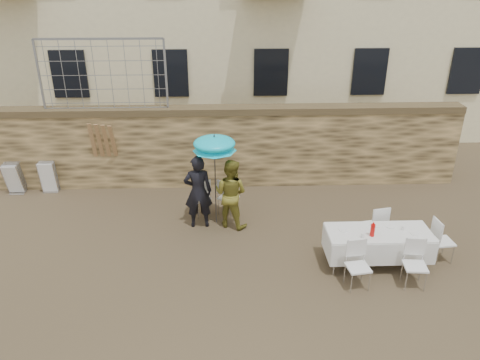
{
  "coord_description": "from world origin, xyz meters",
  "views": [
    {
      "loc": [
        0.07,
        -7.04,
        5.72
      ],
      "look_at": [
        0.4,
        2.2,
        1.4
      ],
      "focal_mm": 35.0,
      "sensor_mm": 36.0,
      "label": 1
    }
  ],
  "objects_px": {
    "table_chair_front_left": "(358,266)",
    "couple_chair_left": "(200,197)",
    "banquet_table": "(379,234)",
    "couple_chair_right": "(228,196)",
    "woman_dress": "(231,193)",
    "chair_stack_left": "(16,176)",
    "table_chair_side": "(443,240)",
    "man_suit": "(198,192)",
    "umbrella": "(214,146)",
    "chair_stack_right": "(50,175)",
    "soda_bottle": "(373,230)",
    "table_chair_back": "(376,224)",
    "table_chair_front_right": "(415,265)"
  },
  "relations": [
    {
      "from": "couple_chair_left",
      "to": "chair_stack_left",
      "type": "distance_m",
      "value": 5.24
    },
    {
      "from": "couple_chair_left",
      "to": "table_chair_side",
      "type": "xyz_separation_m",
      "value": [
        5.13,
        -2.15,
        0.0
      ]
    },
    {
      "from": "couple_chair_right",
      "to": "table_chair_side",
      "type": "distance_m",
      "value": 4.93
    },
    {
      "from": "umbrella",
      "to": "chair_stack_left",
      "type": "distance_m",
      "value": 5.96
    },
    {
      "from": "chair_stack_left",
      "to": "table_chair_side",
      "type": "bearing_deg",
      "value": -19.6
    },
    {
      "from": "table_chair_front_right",
      "to": "banquet_table",
      "type": "bearing_deg",
      "value": 129.28
    },
    {
      "from": "man_suit",
      "to": "table_chair_front_left",
      "type": "bearing_deg",
      "value": 138.02
    },
    {
      "from": "couple_chair_left",
      "to": "table_chair_front_left",
      "type": "relative_size",
      "value": 1.0
    },
    {
      "from": "table_chair_back",
      "to": "couple_chair_left",
      "type": "bearing_deg",
      "value": -31.02
    },
    {
      "from": "table_chair_front_left",
      "to": "table_chair_front_right",
      "type": "distance_m",
      "value": 1.1
    },
    {
      "from": "soda_bottle",
      "to": "table_chair_back",
      "type": "relative_size",
      "value": 0.27
    },
    {
      "from": "umbrella",
      "to": "soda_bottle",
      "type": "distance_m",
      "value": 3.84
    },
    {
      "from": "man_suit",
      "to": "umbrella",
      "type": "bearing_deg",
      "value": -169.85
    },
    {
      "from": "man_suit",
      "to": "table_chair_front_left",
      "type": "relative_size",
      "value": 1.86
    },
    {
      "from": "table_chair_back",
      "to": "chair_stack_right",
      "type": "distance_m",
      "value": 8.58
    },
    {
      "from": "man_suit",
      "to": "chair_stack_right",
      "type": "relative_size",
      "value": 1.94
    },
    {
      "from": "woman_dress",
      "to": "table_chair_front_left",
      "type": "xyz_separation_m",
      "value": [
        2.38,
        -2.45,
        -0.36
      ]
    },
    {
      "from": "couple_chair_right",
      "to": "soda_bottle",
      "type": "relative_size",
      "value": 3.69
    },
    {
      "from": "couple_chair_right",
      "to": "table_chair_front_left",
      "type": "distance_m",
      "value": 3.86
    },
    {
      "from": "woman_dress",
      "to": "couple_chair_left",
      "type": "relative_size",
      "value": 1.75
    },
    {
      "from": "table_chair_front_right",
      "to": "chair_stack_left",
      "type": "distance_m",
      "value": 10.29
    },
    {
      "from": "couple_chair_right",
      "to": "chair_stack_left",
      "type": "xyz_separation_m",
      "value": [
        -5.74,
        1.47,
        -0.02
      ]
    },
    {
      "from": "table_chair_front_left",
      "to": "couple_chair_left",
      "type": "bearing_deg",
      "value": 128.34
    },
    {
      "from": "woman_dress",
      "to": "couple_chair_left",
      "type": "xyz_separation_m",
      "value": [
        -0.75,
        0.55,
        -0.36
      ]
    },
    {
      "from": "table_chair_side",
      "to": "couple_chair_left",
      "type": "bearing_deg",
      "value": 61.52
    },
    {
      "from": "couple_chair_right",
      "to": "chair_stack_right",
      "type": "xyz_separation_m",
      "value": [
        -4.84,
        1.47,
        -0.02
      ]
    },
    {
      "from": "man_suit",
      "to": "woman_dress",
      "type": "bearing_deg",
      "value": 176.11
    },
    {
      "from": "chair_stack_right",
      "to": "umbrella",
      "type": "bearing_deg",
      "value": -22.9
    },
    {
      "from": "chair_stack_right",
      "to": "couple_chair_right",
      "type": "bearing_deg",
      "value": -16.86
    },
    {
      "from": "man_suit",
      "to": "soda_bottle",
      "type": "relative_size",
      "value": 6.88
    },
    {
      "from": "table_chair_front_left",
      "to": "chair_stack_left",
      "type": "bearing_deg",
      "value": 143.46
    },
    {
      "from": "couple_chair_left",
      "to": "man_suit",
      "type": "bearing_deg",
      "value": 52.0
    },
    {
      "from": "couple_chair_right",
      "to": "banquet_table",
      "type": "distance_m",
      "value": 3.79
    },
    {
      "from": "woman_dress",
      "to": "table_chair_front_right",
      "type": "xyz_separation_m",
      "value": [
        3.48,
        -2.45,
        -0.36
      ]
    },
    {
      "from": "woman_dress",
      "to": "chair_stack_left",
      "type": "relative_size",
      "value": 1.83
    },
    {
      "from": "soda_bottle",
      "to": "couple_chair_left",
      "type": "bearing_deg",
      "value": 145.75
    },
    {
      "from": "table_chair_back",
      "to": "chair_stack_right",
      "type": "bearing_deg",
      "value": -30.62
    },
    {
      "from": "table_chair_back",
      "to": "chair_stack_left",
      "type": "height_order",
      "value": "table_chair_back"
    },
    {
      "from": "table_chair_side",
      "to": "woman_dress",
      "type": "bearing_deg",
      "value": 64.19
    },
    {
      "from": "umbrella",
      "to": "table_chair_side",
      "type": "relative_size",
      "value": 2.18
    },
    {
      "from": "couple_chair_right",
      "to": "table_chair_front_right",
      "type": "bearing_deg",
      "value": 173.9
    },
    {
      "from": "couple_chair_left",
      "to": "table_chair_front_right",
      "type": "distance_m",
      "value": 5.19
    },
    {
      "from": "table_chair_front_right",
      "to": "table_chair_side",
      "type": "bearing_deg",
      "value": 48.96
    },
    {
      "from": "man_suit",
      "to": "banquet_table",
      "type": "xyz_separation_m",
      "value": [
        3.73,
        -1.7,
        -0.16
      ]
    },
    {
      "from": "woman_dress",
      "to": "couple_chair_left",
      "type": "distance_m",
      "value": 1.0
    },
    {
      "from": "man_suit",
      "to": "table_chair_back",
      "type": "relative_size",
      "value": 1.86
    },
    {
      "from": "couple_chair_right",
      "to": "table_chair_front_left",
      "type": "relative_size",
      "value": 1.0
    },
    {
      "from": "chair_stack_left",
      "to": "couple_chair_right",
      "type": "bearing_deg",
      "value": -14.33
    },
    {
      "from": "couple_chair_left",
      "to": "banquet_table",
      "type": "distance_m",
      "value": 4.37
    },
    {
      "from": "man_suit",
      "to": "umbrella",
      "type": "relative_size",
      "value": 0.85
    }
  ]
}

